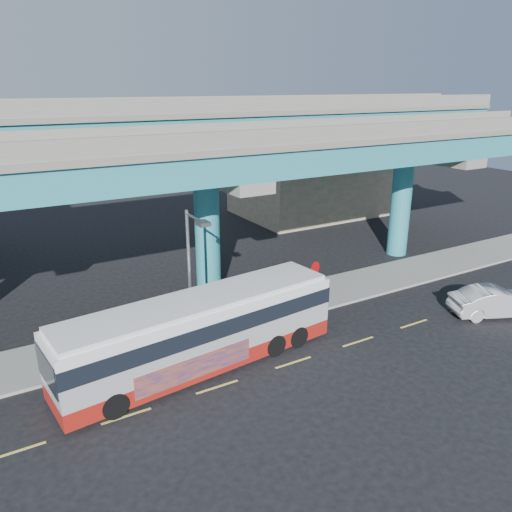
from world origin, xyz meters
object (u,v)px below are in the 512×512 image
transit_bus (201,329)px  street_lamp (193,260)px  sedan (496,302)px  stop_sign (315,274)px

transit_bus → street_lamp: bearing=67.5°
transit_bus → sedan: size_ratio=2.56×
transit_bus → sedan: (16.62, -3.43, -1.06)m
street_lamp → transit_bus: bearing=-106.3°
transit_bus → stop_sign: bearing=10.9°
stop_sign → sedan: bearing=-30.2°
transit_bus → stop_sign: (8.33, 2.56, 0.26)m
transit_bus → stop_sign: transit_bus is taller
sedan → street_lamp: street_lamp is taller
street_lamp → stop_sign: size_ratio=2.46×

